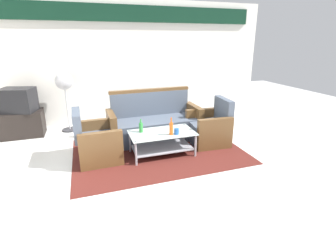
% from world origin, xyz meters
% --- Properties ---
extents(ground_plane, '(14.00, 14.00, 0.00)m').
position_xyz_m(ground_plane, '(0.00, 0.00, 0.00)').
color(ground_plane, white).
extents(wall_back, '(6.52, 0.19, 2.80)m').
position_xyz_m(wall_back, '(0.00, 3.05, 1.48)').
color(wall_back, silver).
rests_on(wall_back, ground).
extents(rug, '(2.91, 2.02, 0.01)m').
position_xyz_m(rug, '(-0.12, 0.93, 0.01)').
color(rug, '#511E19').
rests_on(rug, ground).
extents(couch, '(1.81, 0.77, 0.96)m').
position_xyz_m(couch, '(-0.02, 1.54, 0.32)').
color(couch, '#4C5666').
rests_on(couch, rug).
extents(armchair_left, '(0.72, 0.78, 0.85)m').
position_xyz_m(armchair_left, '(-1.16, 0.97, 0.29)').
color(armchair_left, '#4C5666').
rests_on(armchair_left, rug).
extents(armchair_right, '(0.74, 0.80, 0.85)m').
position_xyz_m(armchair_right, '(0.92, 1.01, 0.29)').
color(armchair_right, '#4C5666').
rests_on(armchair_right, rug).
extents(coffee_table, '(1.10, 0.60, 0.40)m').
position_xyz_m(coffee_table, '(-0.09, 0.79, 0.27)').
color(coffee_table, silver).
rests_on(coffee_table, rug).
extents(bottle_green, '(0.07, 0.07, 0.23)m').
position_xyz_m(bottle_green, '(-0.43, 0.92, 0.50)').
color(bottle_green, '#2D8C38').
rests_on(bottle_green, coffee_table).
extents(bottle_orange, '(0.06, 0.06, 0.30)m').
position_xyz_m(bottle_orange, '(0.02, 0.64, 0.52)').
color(bottle_orange, '#D85919').
rests_on(bottle_orange, coffee_table).
extents(cup, '(0.08, 0.08, 0.10)m').
position_xyz_m(cup, '(0.11, 0.63, 0.46)').
color(cup, '#2659A5').
rests_on(cup, coffee_table).
extents(tv_stand, '(0.80, 0.50, 0.52)m').
position_xyz_m(tv_stand, '(-2.55, 2.55, 0.26)').
color(tv_stand, black).
rests_on(tv_stand, ground).
extents(television, '(0.69, 0.58, 0.48)m').
position_xyz_m(television, '(-2.55, 2.55, 0.76)').
color(television, black).
rests_on(television, tv_stand).
extents(pedestal_fan, '(0.36, 0.36, 1.27)m').
position_xyz_m(pedestal_fan, '(-1.66, 2.60, 1.01)').
color(pedestal_fan, '#2D2D33').
rests_on(pedestal_fan, ground).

